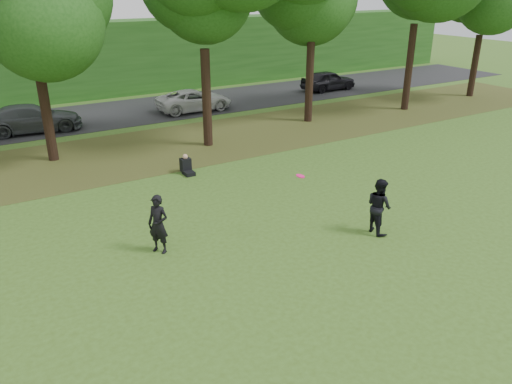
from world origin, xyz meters
TOP-DOWN VIEW (x-y plane):
  - ground at (0.00, 0.00)m, footprint 120.00×120.00m
  - leaf_litter at (0.00, 13.00)m, footprint 60.00×7.00m
  - street at (0.00, 21.00)m, footprint 70.00×7.00m
  - far_hedge at (0.00, 27.00)m, footprint 70.00×3.00m
  - player_left at (-1.89, 3.46)m, footprint 0.74×0.79m
  - player_right at (4.56, 1.08)m, footprint 0.78×0.96m
  - parked_cars at (-0.95, 19.46)m, footprint 40.82×2.96m
  - frisbee at (2.17, 2.07)m, footprint 0.38×0.38m
  - seated_person at (1.46, 9.16)m, footprint 0.42×0.73m

SIDE VIEW (x-z plane):
  - ground at x=0.00m, z-range 0.00..0.00m
  - leaf_litter at x=0.00m, z-range 0.00..0.01m
  - street at x=0.00m, z-range 0.00..0.02m
  - seated_person at x=1.46m, z-range -0.10..0.73m
  - parked_cars at x=-0.95m, z-range -0.01..1.45m
  - player_left at x=-1.89m, z-range 0.00..1.81m
  - player_right at x=4.56m, z-range 0.00..1.82m
  - frisbee at x=2.17m, z-range 2.03..2.12m
  - far_hedge at x=0.00m, z-range 0.00..5.00m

